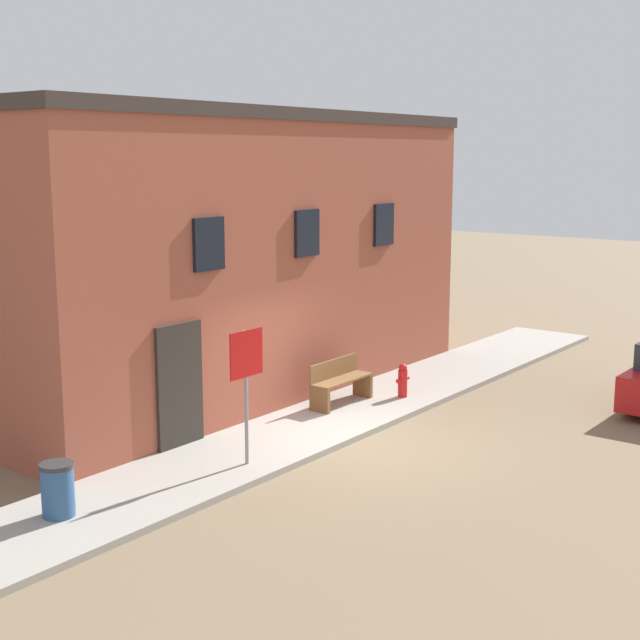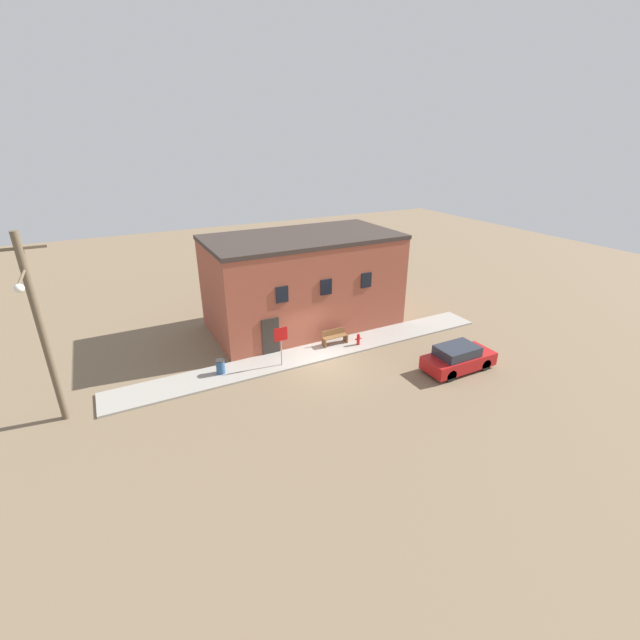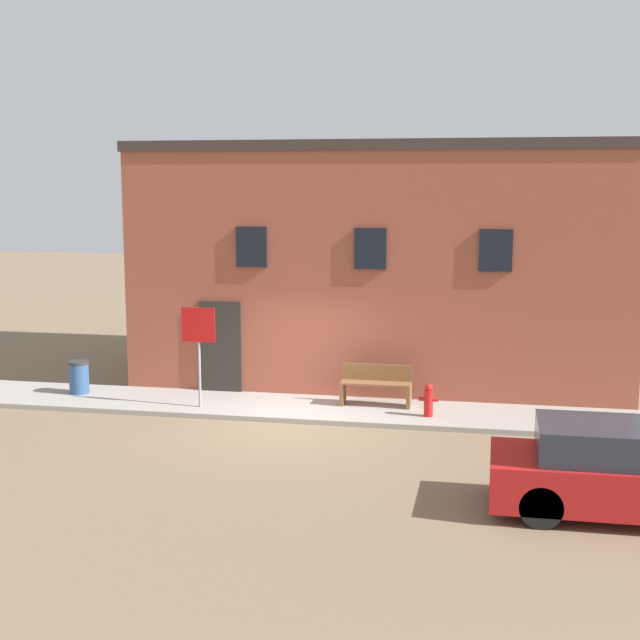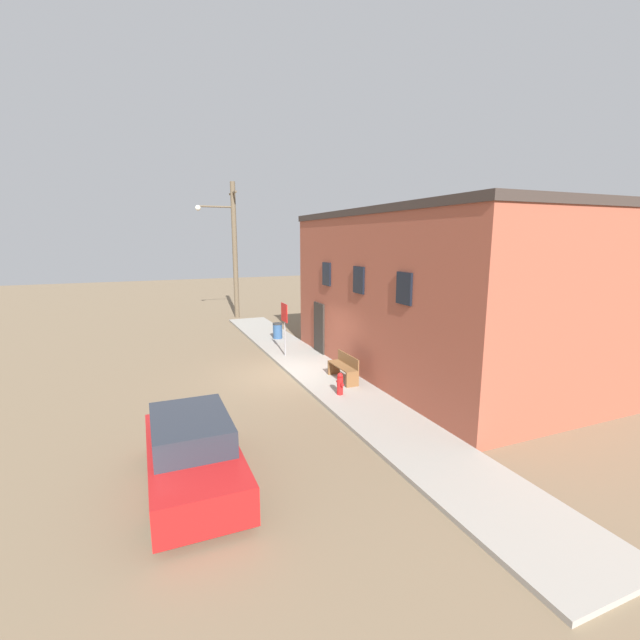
# 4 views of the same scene
# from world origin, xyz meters

# --- Properties ---
(ground_plane) EXTENTS (80.00, 80.00, 0.00)m
(ground_plane) POSITION_xyz_m (0.00, 0.00, 0.00)
(ground_plane) COLOR #7A664C
(sidewalk) EXTENTS (22.08, 2.11, 0.11)m
(sidewalk) POSITION_xyz_m (0.00, 1.05, 0.05)
(sidewalk) COLOR #9E998E
(sidewalk) RESTS_ON ground
(brick_building) EXTENTS (11.61, 6.20, 5.81)m
(brick_building) POSITION_xyz_m (1.32, 5.14, 2.91)
(brick_building) COLOR #9E4C38
(brick_building) RESTS_ON ground
(fire_hydrant) EXTENTS (0.40, 0.19, 0.69)m
(fire_hydrant) POSITION_xyz_m (2.74, 0.73, 0.45)
(fire_hydrant) COLOR red
(fire_hydrant) RESTS_ON sidewalk
(stop_sign) EXTENTS (0.74, 0.06, 2.16)m
(stop_sign) POSITION_xyz_m (-2.14, 0.56, 1.63)
(stop_sign) COLOR gray
(stop_sign) RESTS_ON sidewalk
(bench) EXTENTS (1.52, 0.44, 0.88)m
(bench) POSITION_xyz_m (1.55, 1.45, 0.55)
(bench) COLOR brown
(bench) RESTS_ON sidewalk
(trash_bin) EXTENTS (0.46, 0.46, 0.75)m
(trash_bin) POSITION_xyz_m (-5.24, 1.22, 0.48)
(trash_bin) COLOR #2D517F
(trash_bin) RESTS_ON sidewalk
(utility_pole) EXTENTS (1.80, 2.36, 8.13)m
(utility_pole) POSITION_xyz_m (-12.22, 0.63, 4.32)
(utility_pole) COLOR brown
(utility_pole) RESTS_ON ground
(parked_car) EXTENTS (3.84, 1.65, 1.38)m
(parked_car) POSITION_xyz_m (5.88, -3.96, 0.66)
(parked_car) COLOR black
(parked_car) RESTS_ON ground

